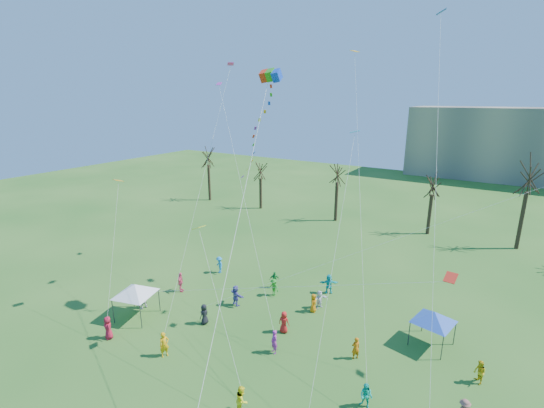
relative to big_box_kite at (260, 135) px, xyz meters
The scene contains 6 objects.
bare_tree_row 28.05m from the big_box_kite, 74.98° to the left, with size 70.67×8.02×10.67m.
big_box_kite is the anchor object (origin of this frame).
canopy_tent_white 15.61m from the big_box_kite, 143.45° to the right, with size 3.73×3.73×2.90m.
canopy_tent_blue 17.81m from the big_box_kite, 12.25° to the left, with size 3.47×3.47×2.66m.
festival_crowd 13.86m from the big_box_kite, 44.81° to the right, with size 25.43×16.53×1.85m.
small_kites_aloft 3.77m from the big_box_kite, 12.42° to the left, with size 30.50×16.91×32.14m.
Camera 1 is at (11.66, -13.26, 17.09)m, focal length 25.00 mm.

